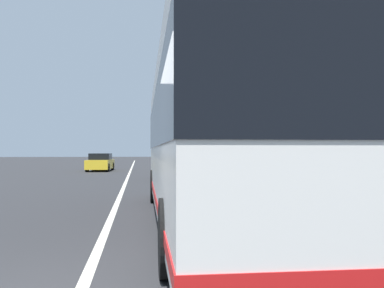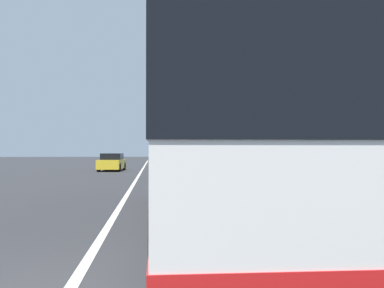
% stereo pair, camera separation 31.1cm
% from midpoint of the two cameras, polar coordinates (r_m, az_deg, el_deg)
% --- Properties ---
extents(sidewalk_curb, '(110.00, 3.60, 0.14)m').
position_cam_midpoint_polar(sidewalk_curb, '(15.92, 17.20, -6.37)').
color(sidewalk_curb, gray).
rests_on(sidewalk_curb, ground).
extents(lane_divider_line, '(110.00, 0.16, 0.01)m').
position_cam_midpoint_polar(lane_divider_line, '(14.54, -10.45, -7.18)').
color(lane_divider_line, silver).
rests_on(lane_divider_line, ground).
extents(coach_bus, '(12.20, 2.66, 3.31)m').
position_cam_midpoint_polar(coach_bus, '(9.24, 1.61, 0.86)').
color(coach_bus, silver).
rests_on(coach_bus, ground).
extents(car_far_distant, '(4.08, 2.00, 1.53)m').
position_cam_midpoint_polar(car_far_distant, '(23.76, -1.91, -3.07)').
color(car_far_distant, black).
rests_on(car_far_distant, ground).
extents(car_ahead_same_lane, '(4.48, 1.98, 1.39)m').
position_cam_midpoint_polar(car_ahead_same_lane, '(34.12, -12.60, -2.49)').
color(car_ahead_same_lane, gold).
rests_on(car_ahead_same_lane, ground).
extents(roadside_tree_mid_block, '(2.97, 2.97, 6.87)m').
position_cam_midpoint_polar(roadside_tree_mid_block, '(19.75, 11.31, 9.88)').
color(roadside_tree_mid_block, brown).
rests_on(roadside_tree_mid_block, ground).
extents(roadside_tree_far_block, '(2.84, 2.84, 6.39)m').
position_cam_midpoint_polar(roadside_tree_far_block, '(25.58, 6.51, 6.56)').
color(roadside_tree_far_block, brown).
rests_on(roadside_tree_far_block, ground).
extents(utility_pole, '(0.21, 0.21, 7.97)m').
position_cam_midpoint_polar(utility_pole, '(17.10, 14.45, 7.15)').
color(utility_pole, slate).
rests_on(utility_pole, ground).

